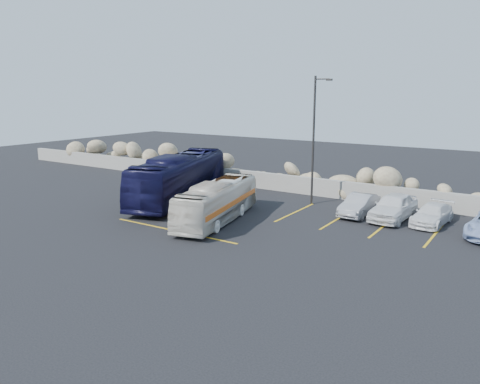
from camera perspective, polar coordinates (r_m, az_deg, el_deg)
The scene contains 10 objects.
ground at distance 23.84m, azimuth -6.61°, elevation -5.18°, with size 90.00×90.00×0.00m, color black.
seawall at distance 33.48m, azimuth 6.63°, elevation 0.95°, with size 60.00×0.40×1.20m, color gray.
riprap_pile at distance 34.42m, azimuth 7.57°, elevation 2.42°, with size 54.00×2.80×2.60m, color #988264, non-canonical shape.
parking_lines at distance 26.03m, azimuth 9.33°, elevation -3.75°, with size 18.16×9.36×0.01m.
lamppost at distance 29.62m, azimuth 9.05°, elevation 6.65°, with size 1.14×0.18×8.00m.
vintage_bus at distance 25.86m, azimuth -2.78°, elevation -1.19°, with size 1.86×7.94×2.21m, color silver.
tour_coach at distance 31.01m, azimuth -7.38°, elevation 1.75°, with size 2.55×10.89×3.03m, color black.
car_a at distance 27.61m, azimuth 18.20°, elevation -1.71°, with size 1.75×4.35×1.48m, color white.
car_b at distance 28.05m, azimuth 14.33°, elevation -1.53°, with size 1.30×3.71×1.22m, color #A2A2A6.
car_c at distance 27.42m, azimuth 22.39°, elevation -2.55°, with size 1.52×3.75×1.09m, color white.
Camera 1 is at (14.71, -17.37, 7.10)m, focal length 35.00 mm.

